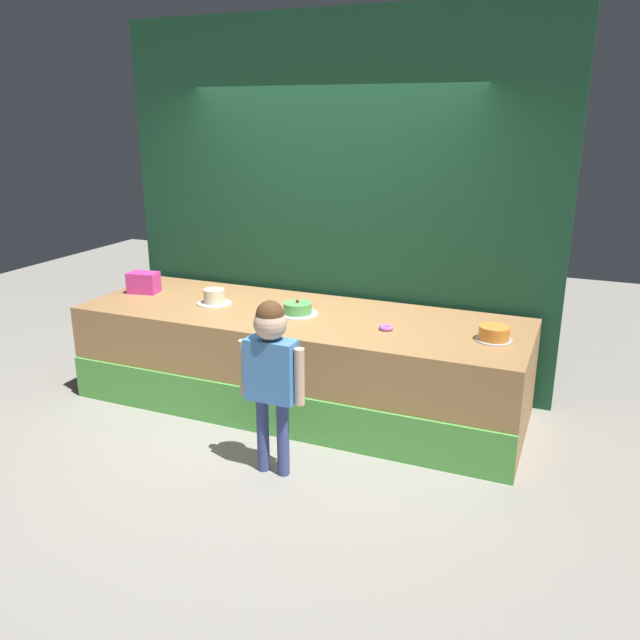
% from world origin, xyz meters
% --- Properties ---
extents(ground_plane, '(12.00, 12.00, 0.00)m').
position_xyz_m(ground_plane, '(0.00, 0.00, 0.00)').
color(ground_plane, gray).
extents(stage_platform, '(3.56, 1.19, 0.78)m').
position_xyz_m(stage_platform, '(0.00, 0.58, 0.39)').
color(stage_platform, '#B27F4C').
rests_on(stage_platform, ground_plane).
extents(curtain_backdrop, '(3.84, 0.08, 3.07)m').
position_xyz_m(curtain_backdrop, '(0.00, 1.27, 1.54)').
color(curtain_backdrop, '#19472D').
rests_on(curtain_backdrop, ground_plane).
extents(child_figure, '(0.46, 0.21, 1.19)m').
position_xyz_m(child_figure, '(0.28, -0.46, 0.77)').
color(child_figure, '#3F4C8C').
rests_on(child_figure, ground_plane).
extents(pink_box, '(0.28, 0.21, 0.18)m').
position_xyz_m(pink_box, '(-1.51, 0.62, 0.87)').
color(pink_box, '#E23AA0').
rests_on(pink_box, stage_platform).
extents(donut, '(0.11, 0.11, 0.03)m').
position_xyz_m(donut, '(0.76, 0.46, 0.79)').
color(donut, '#CC66D8').
rests_on(donut, stage_platform).
extents(cake_left, '(0.28, 0.28, 0.16)m').
position_xyz_m(cake_left, '(-0.76, 0.55, 0.83)').
color(cake_left, silver).
rests_on(cake_left, stage_platform).
extents(cake_center, '(0.32, 0.32, 0.12)m').
position_xyz_m(cake_center, '(0.00, 0.56, 0.82)').
color(cake_center, silver).
rests_on(cake_center, stage_platform).
extents(cake_right, '(0.26, 0.26, 0.10)m').
position_xyz_m(cake_right, '(1.51, 0.53, 0.83)').
color(cake_right, silver).
rests_on(cake_right, stage_platform).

